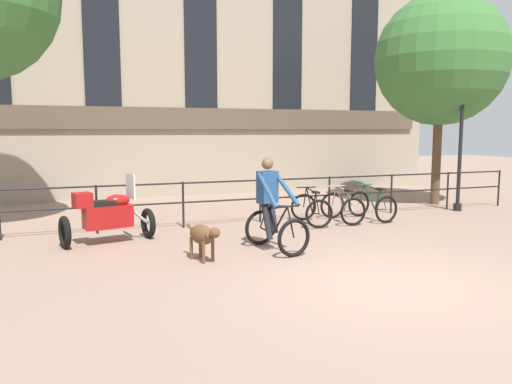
% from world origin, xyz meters
% --- Properties ---
extents(ground_plane, '(60.00, 60.00, 0.00)m').
position_xyz_m(ground_plane, '(0.00, 0.00, 0.00)').
color(ground_plane, '#8E7060').
extents(canal_railing, '(15.05, 0.05, 1.05)m').
position_xyz_m(canal_railing, '(-0.00, 5.20, 0.71)').
color(canal_railing, black).
rests_on(canal_railing, ground_plane).
extents(building_facade, '(18.00, 0.72, 9.91)m').
position_xyz_m(building_facade, '(0.00, 10.99, 4.93)').
color(building_facade, gray).
rests_on(building_facade, ground_plane).
extents(cyclist_with_bike, '(0.89, 1.28, 1.70)m').
position_xyz_m(cyclist_with_bike, '(-0.78, 2.57, 0.76)').
color(cyclist_with_bike, black).
rests_on(cyclist_with_bike, ground_plane).
extents(dog, '(0.46, 0.96, 0.63)m').
position_xyz_m(dog, '(-2.20, 2.19, 0.44)').
color(dog, brown).
rests_on(dog, ground_plane).
extents(parked_motorcycle, '(1.86, 1.02, 1.35)m').
position_xyz_m(parked_motorcycle, '(-3.61, 4.17, 0.56)').
color(parked_motorcycle, black).
rests_on(parked_motorcycle, ground_plane).
extents(parked_bicycle_near_lamp, '(0.78, 1.18, 0.86)m').
position_xyz_m(parked_bicycle_near_lamp, '(1.03, 4.54, 0.36)').
color(parked_bicycle_near_lamp, black).
rests_on(parked_bicycle_near_lamp, ground_plane).
extents(parked_bicycle_mid_left, '(0.71, 1.14, 0.86)m').
position_xyz_m(parked_bicycle_mid_left, '(1.88, 4.54, 0.36)').
color(parked_bicycle_mid_left, black).
rests_on(parked_bicycle_mid_left, ground_plane).
extents(parked_bicycle_mid_right, '(0.76, 1.17, 0.86)m').
position_xyz_m(parked_bicycle_mid_right, '(2.72, 4.54, 0.36)').
color(parked_bicycle_mid_right, black).
rests_on(parked_bicycle_mid_right, ground_plane).
extents(street_lamp, '(0.28, 0.28, 3.74)m').
position_xyz_m(street_lamp, '(5.73, 4.91, 2.12)').
color(street_lamp, black).
rests_on(street_lamp, ground_plane).
extents(tree_canalside_right, '(3.81, 3.81, 6.15)m').
position_xyz_m(tree_canalside_right, '(6.01, 6.16, 4.24)').
color(tree_canalside_right, brown).
rests_on(tree_canalside_right, ground_plane).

